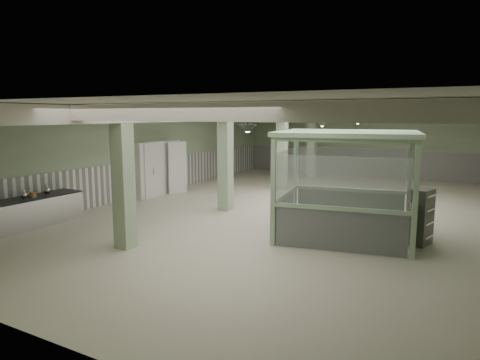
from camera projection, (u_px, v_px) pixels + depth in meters
The scene contains 28 objects.
floor at pixel (301, 212), 14.98m from camera, with size 20.00×20.00×0.00m, color beige.
ceiling at pixel (304, 108), 14.44m from camera, with size 14.00×20.00×0.02m, color white.
wall_back at pixel (368, 144), 23.36m from camera, with size 14.00×0.02×3.60m, color #A4BC96.
wall_front at pixel (51, 227), 6.06m from camera, with size 14.00×0.02×3.60m, color #A4BC96.
wall_left at pixel (146, 152), 18.06m from camera, with size 0.02×20.00×3.60m, color #A4BC96.
wainscot_left at pixel (147, 177), 18.20m from camera, with size 0.05×19.90×1.50m, color white.
wainscot_back at pixel (367, 163), 23.50m from camera, with size 13.90×0.05×1.50m, color white.
girder at pixel (239, 115), 15.67m from camera, with size 0.45×19.90×0.40m, color silver.
beam_a at pixel (161, 112), 7.97m from camera, with size 13.90×0.35×0.32m, color silver.
beam_b at pixel (229, 113), 10.14m from camera, with size 13.90×0.35×0.32m, color silver.
beam_c at pixel (273, 113), 12.30m from camera, with size 13.90×0.35×0.32m, color silver.
beam_d at pixel (304, 113), 14.46m from camera, with size 13.90×0.35×0.32m, color silver.
beam_e at pixel (326, 114), 16.63m from camera, with size 13.90×0.35×0.32m, color silver.
beam_f at pixel (344, 114), 18.79m from camera, with size 13.90×0.35×0.32m, color silver.
beam_g at pixel (358, 114), 20.95m from camera, with size 13.90×0.35×0.32m, color silver.
column_a at pixel (123, 178), 10.71m from camera, with size 0.42×0.42×3.60m, color #AAC39D.
column_b at pixel (225, 160), 15.04m from camera, with size 0.42×0.42×3.60m, color #AAC39D.
column_c at pixel (282, 150), 19.36m from camera, with size 0.42×0.42×3.60m, color #AAC39D.
column_d at pixel (312, 145), 22.83m from camera, with size 0.42×0.42×3.60m, color #AAC39D.
pendant_front at pixel (248, 129), 9.95m from camera, with size 0.44×0.44×0.22m, color #2D3D30.
pendant_mid at pixel (322, 124), 14.71m from camera, with size 0.44×0.44×0.22m, color #2D3D30.
pendant_back at pixel (358, 122), 19.04m from camera, with size 0.44×0.44×0.22m, color #2D3D30.
pitcher_near at pixel (24, 194), 12.67m from camera, with size 0.19×0.22×0.28m, color silver, non-canonical shape.
pitcher_far at pixel (47, 189), 13.41m from camera, with size 0.21×0.25×0.32m, color silver, non-canonical shape.
orange_bowl at pixel (33, 196), 12.98m from camera, with size 0.24×0.24×0.09m, color #B2B2B7.
walkin_cooler at pixel (156, 167), 18.10m from camera, with size 0.94×2.57×2.36m.
guard_booth at pixel (347, 168), 11.65m from camera, with size 4.12×3.66×2.94m.
filing_cabinet at pixel (420, 217), 11.17m from camera, with size 0.48×0.68×1.48m, color #5A5F4F.
Camera 1 is at (5.19, -13.86, 3.38)m, focal length 32.00 mm.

